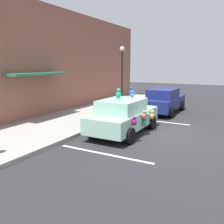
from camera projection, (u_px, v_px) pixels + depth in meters
name	position (u px, v px, depth m)	size (l,w,h in m)	color
ground_plane	(162.00, 134.00, 10.65)	(60.00, 60.00, 0.00)	#262628
sidewalk	(72.00, 120.00, 12.99)	(24.00, 4.00, 0.15)	gray
storefront_building	(39.00, 62.00, 13.39)	(24.00, 1.25, 6.40)	brown
parking_stripe_front	(156.00, 121.00, 13.07)	(0.12, 3.60, 0.01)	silver
parking_stripe_rear	(104.00, 154.00, 8.26)	(0.12, 3.60, 0.01)	silver
plush_covered_car	(124.00, 116.00, 10.64)	(4.13, 2.08, 2.06)	#97C9B6
parked_sedan_behind	(164.00, 101.00, 15.26)	(4.31, 1.95, 1.54)	navy
teddy_bear_on_sidewalk	(98.00, 113.00, 12.68)	(0.39, 0.33, 0.75)	beige
street_lamp_post	(122.00, 73.00, 14.45)	(0.28, 0.28, 3.94)	black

